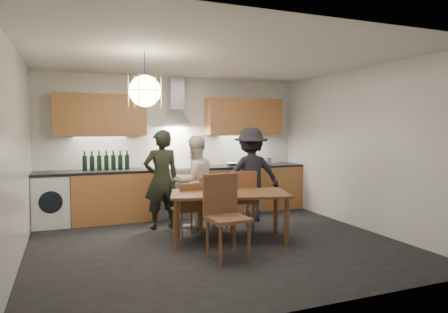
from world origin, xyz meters
name	(u,v)px	position (x,y,z in m)	size (l,w,h in m)	color
ground	(216,243)	(0.00, 0.00, 0.00)	(5.00, 5.00, 0.00)	black
room_shell	(216,123)	(0.00, 0.00, 1.71)	(5.02, 4.52, 2.61)	white
counter_run	(181,191)	(0.02, 1.95, 0.45)	(5.00, 0.62, 0.90)	tan
range_stove	(180,192)	(0.00, 1.94, 0.44)	(0.90, 0.60, 0.92)	silver
wall_fixtures	(177,115)	(0.00, 2.07, 1.87)	(4.30, 0.54, 1.10)	#C5844B
pendant_lamp	(145,91)	(-1.00, -0.10, 2.10)	(0.43, 0.43, 0.70)	black
dining_table	(229,198)	(0.23, 0.05, 0.62)	(1.83, 1.27, 0.70)	brown
chair_back_left	(188,206)	(-0.26, 0.50, 0.47)	(0.41, 0.41, 0.81)	brown
chair_back_mid	(211,200)	(0.15, 0.63, 0.49)	(0.48, 0.48, 0.86)	brown
chair_back_right	(241,197)	(0.61, 0.49, 0.55)	(0.49, 0.49, 0.96)	brown
chair_front	(224,210)	(-0.11, -0.60, 0.60)	(0.51, 0.51, 1.05)	brown
person_left	(161,179)	(-0.53, 1.12, 0.80)	(0.59, 0.38, 1.61)	black
person_mid	(195,181)	(0.01, 1.03, 0.75)	(0.73, 0.57, 1.51)	white
person_right	(251,174)	(1.08, 1.12, 0.82)	(1.06, 0.61, 1.64)	black
mixing_bowl	(232,164)	(1.05, 1.91, 0.93)	(0.26, 0.26, 0.06)	silver
stock_pot	(268,161)	(1.86, 1.93, 0.96)	(0.17, 0.17, 0.12)	#AEAEB1
wine_bottles	(106,161)	(-1.30, 1.97, 1.07)	(0.79, 0.08, 0.33)	black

